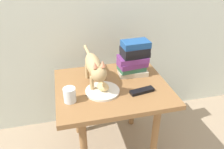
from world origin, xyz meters
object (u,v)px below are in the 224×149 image
bread_roll (103,87)px  side_table (112,96)px  candle_jar (70,96)px  plate (102,91)px  cat (94,67)px  book_stack (134,59)px  tv_remote (142,91)px

bread_roll → side_table: bearing=40.1°
bread_roll → candle_jar: (-0.20, -0.05, -0.00)m
plate → candle_jar: size_ratio=2.43×
cat → candle_jar: bearing=-141.8°
bread_roll → candle_jar: bearing=-167.2°
plate → bread_roll: 0.03m
cat → candle_jar: (-0.17, -0.13, -0.09)m
book_stack → side_table: bearing=-148.5°
bread_roll → tv_remote: bearing=-14.1°
candle_jar → tv_remote: size_ratio=0.57×
tv_remote → book_stack: bearing=76.7°
book_stack → tv_remote: book_stack is taller
tv_remote → cat: bearing=141.7°
plate → book_stack: bearing=33.5°
cat → tv_remote: cat is taller
plate → bread_roll: (0.00, -0.00, 0.03)m
side_table → tv_remote: 0.22m
book_stack → bread_roll: bearing=-145.8°
plate → bread_roll: size_ratio=2.59×
bread_roll → book_stack: 0.30m
plate → tv_remote: size_ratio=1.38×
cat → book_stack: (0.27, 0.08, -0.01)m
book_stack → tv_remote: (-0.01, -0.22, -0.11)m
cat → bread_roll: bearing=-68.9°
side_table → plate: 0.13m
cat → tv_remote: 0.32m
side_table → cat: bearing=165.8°
book_stack → tv_remote: 0.25m
book_stack → candle_jar: (-0.44, -0.21, -0.08)m
side_table → bread_roll: size_ratio=8.78×
side_table → plate: size_ratio=3.40×
bread_roll → book_stack: (0.24, 0.16, 0.08)m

